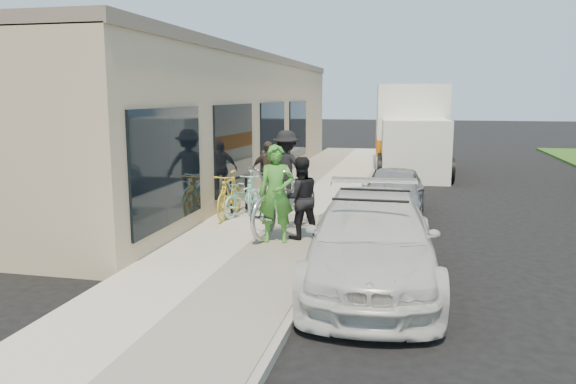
{
  "coord_description": "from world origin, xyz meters",
  "views": [
    {
      "loc": [
        1.03,
        -9.72,
        2.92
      ],
      "look_at": [
        -1.36,
        0.86,
        1.05
      ],
      "focal_mm": 35.0,
      "sensor_mm": 36.0,
      "label": 1
    }
  ],
  "objects_px": {
    "moving_truck": "(410,133)",
    "man_standing": "(300,198)",
    "sedan_silver": "(394,192)",
    "cruiser_bike_a": "(251,191)",
    "bike_rack": "(239,190)",
    "bystander_b": "(268,170)",
    "cruiser_bike_b": "(243,197)",
    "sandwich_board": "(274,169)",
    "tandem_bike": "(286,199)",
    "woman_rider": "(276,194)",
    "cruiser_bike_c": "(230,195)",
    "bystander_a": "(286,168)",
    "sedan_white": "(372,240)"
  },
  "relations": [
    {
      "from": "bystander_a",
      "to": "bike_rack",
      "type": "bearing_deg",
      "value": 57.74
    },
    {
      "from": "woman_rider",
      "to": "sandwich_board",
      "type": "bearing_deg",
      "value": 94.17
    },
    {
      "from": "bike_rack",
      "to": "woman_rider",
      "type": "xyz_separation_m",
      "value": [
        1.57,
        -2.57,
        0.41
      ]
    },
    {
      "from": "sedan_silver",
      "to": "cruiser_bike_b",
      "type": "relative_size",
      "value": 2.25
    },
    {
      "from": "sandwich_board",
      "to": "sedan_silver",
      "type": "bearing_deg",
      "value": -51.56
    },
    {
      "from": "man_standing",
      "to": "bystander_b",
      "type": "xyz_separation_m",
      "value": [
        -1.68,
        3.92,
        -0.02
      ]
    },
    {
      "from": "moving_truck",
      "to": "cruiser_bike_b",
      "type": "xyz_separation_m",
      "value": [
        -3.69,
        -10.04,
        -0.91
      ]
    },
    {
      "from": "sandwich_board",
      "to": "man_standing",
      "type": "xyz_separation_m",
      "value": [
        2.22,
        -6.67,
        0.35
      ]
    },
    {
      "from": "sedan_silver",
      "to": "cruiser_bike_a",
      "type": "height_order",
      "value": "sedan_silver"
    },
    {
      "from": "woman_rider",
      "to": "cruiser_bike_b",
      "type": "bearing_deg",
      "value": 110.94
    },
    {
      "from": "sedan_silver",
      "to": "tandem_bike",
      "type": "height_order",
      "value": "tandem_bike"
    },
    {
      "from": "sandwich_board",
      "to": "sedan_silver",
      "type": "height_order",
      "value": "sedan_silver"
    },
    {
      "from": "cruiser_bike_a",
      "to": "bystander_a",
      "type": "bearing_deg",
      "value": 40.67
    },
    {
      "from": "cruiser_bike_a",
      "to": "cruiser_bike_c",
      "type": "distance_m",
      "value": 0.85
    },
    {
      "from": "bystander_a",
      "to": "tandem_bike",
      "type": "bearing_deg",
      "value": 112.41
    },
    {
      "from": "sedan_white",
      "to": "bystander_a",
      "type": "bearing_deg",
      "value": 112.4
    },
    {
      "from": "cruiser_bike_b",
      "to": "bystander_b",
      "type": "xyz_separation_m",
      "value": [
        0.06,
        2.05,
        0.37
      ]
    },
    {
      "from": "cruiser_bike_c",
      "to": "bystander_a",
      "type": "distance_m",
      "value": 2.01
    },
    {
      "from": "cruiser_bike_a",
      "to": "cruiser_bike_b",
      "type": "xyz_separation_m",
      "value": [
        -0.04,
        -0.48,
        -0.06
      ]
    },
    {
      "from": "woman_rider",
      "to": "cruiser_bike_c",
      "type": "height_order",
      "value": "woman_rider"
    },
    {
      "from": "moving_truck",
      "to": "man_standing",
      "type": "bearing_deg",
      "value": -103.67
    },
    {
      "from": "woman_rider",
      "to": "cruiser_bike_c",
      "type": "distance_m",
      "value": 2.5
    },
    {
      "from": "bystander_a",
      "to": "bystander_b",
      "type": "bearing_deg",
      "value": -35.64
    },
    {
      "from": "bike_rack",
      "to": "bystander_b",
      "type": "height_order",
      "value": "bystander_b"
    },
    {
      "from": "sedan_silver",
      "to": "cruiser_bike_a",
      "type": "bearing_deg",
      "value": -166.01
    },
    {
      "from": "sedan_silver",
      "to": "cruiser_bike_a",
      "type": "distance_m",
      "value": 3.46
    },
    {
      "from": "cruiser_bike_b",
      "to": "bystander_a",
      "type": "xyz_separation_m",
      "value": [
        0.71,
        1.4,
        0.53
      ]
    },
    {
      "from": "sedan_silver",
      "to": "tandem_bike",
      "type": "relative_size",
      "value": 1.35
    },
    {
      "from": "cruiser_bike_a",
      "to": "man_standing",
      "type": "bearing_deg",
      "value": -67.11
    },
    {
      "from": "tandem_bike",
      "to": "moving_truck",
      "type": "bearing_deg",
      "value": 94.03
    },
    {
      "from": "man_standing",
      "to": "cruiser_bike_a",
      "type": "bearing_deg",
      "value": -81.55
    },
    {
      "from": "bike_rack",
      "to": "sedan_white",
      "type": "bearing_deg",
      "value": -50.17
    },
    {
      "from": "sedan_silver",
      "to": "moving_truck",
      "type": "xyz_separation_m",
      "value": [
        0.26,
        8.84,
        0.87
      ]
    },
    {
      "from": "sedan_silver",
      "to": "tandem_bike",
      "type": "distance_m",
      "value": 3.34
    },
    {
      "from": "bike_rack",
      "to": "cruiser_bike_a",
      "type": "relative_size",
      "value": 0.54
    },
    {
      "from": "sandwich_board",
      "to": "sedan_white",
      "type": "distance_m",
      "value": 9.43
    },
    {
      "from": "bystander_a",
      "to": "cruiser_bike_c",
      "type": "bearing_deg",
      "value": 70.84
    },
    {
      "from": "sandwich_board",
      "to": "woman_rider",
      "type": "distance_m",
      "value": 7.28
    },
    {
      "from": "tandem_bike",
      "to": "cruiser_bike_a",
      "type": "xyz_separation_m",
      "value": [
        -1.33,
        1.91,
        -0.22
      ]
    },
    {
      "from": "tandem_bike",
      "to": "cruiser_bike_b",
      "type": "bearing_deg",
      "value": 149.22
    },
    {
      "from": "bike_rack",
      "to": "bystander_b",
      "type": "xyz_separation_m",
      "value": [
        0.27,
        1.7,
        0.27
      ]
    },
    {
      "from": "sedan_white",
      "to": "man_standing",
      "type": "distance_m",
      "value": 2.52
    },
    {
      "from": "sedan_white",
      "to": "cruiser_bike_b",
      "type": "relative_size",
      "value": 3.11
    },
    {
      "from": "woman_rider",
      "to": "man_standing",
      "type": "bearing_deg",
      "value": 32.55
    },
    {
      "from": "bike_rack",
      "to": "cruiser_bike_b",
      "type": "distance_m",
      "value": 0.43
    },
    {
      "from": "woman_rider",
      "to": "bike_rack",
      "type": "bearing_deg",
      "value": 110.93
    },
    {
      "from": "moving_truck",
      "to": "bystander_b",
      "type": "bearing_deg",
      "value": -118.81
    },
    {
      "from": "tandem_bike",
      "to": "bystander_a",
      "type": "relative_size",
      "value": 1.39
    },
    {
      "from": "moving_truck",
      "to": "man_standing",
      "type": "height_order",
      "value": "moving_truck"
    },
    {
      "from": "man_standing",
      "to": "cruiser_bike_b",
      "type": "distance_m",
      "value": 2.58
    }
  ]
}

